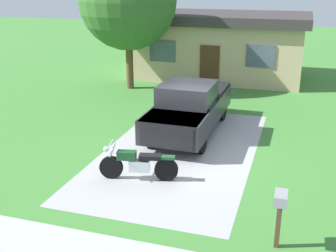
{
  "coord_description": "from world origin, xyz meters",
  "views": [
    {
      "loc": [
        3.46,
        -12.38,
        5.37
      ],
      "look_at": [
        -0.35,
        -0.22,
        0.9
      ],
      "focal_mm": 45.6,
      "sensor_mm": 36.0,
      "label": 1
    }
  ],
  "objects_px": {
    "shade_tree": "(128,1)",
    "mailbox": "(280,206)",
    "pickup_truck": "(190,106)",
    "neighbor_house": "(219,45)",
    "motorcycle": "(138,164)"
  },
  "relations": [
    {
      "from": "motorcycle",
      "to": "pickup_truck",
      "type": "distance_m",
      "value": 4.31
    },
    {
      "from": "pickup_truck",
      "to": "shade_tree",
      "type": "xyz_separation_m",
      "value": [
        -4.53,
        5.33,
        3.33
      ]
    },
    {
      "from": "motorcycle",
      "to": "pickup_truck",
      "type": "relative_size",
      "value": 0.39
    },
    {
      "from": "motorcycle",
      "to": "shade_tree",
      "type": "xyz_separation_m",
      "value": [
        -4.15,
        9.59,
        3.81
      ]
    },
    {
      "from": "mailbox",
      "to": "shade_tree",
      "type": "distance_m",
      "value": 14.57
    },
    {
      "from": "motorcycle",
      "to": "neighbor_house",
      "type": "distance_m",
      "value": 13.74
    },
    {
      "from": "pickup_truck",
      "to": "motorcycle",
      "type": "bearing_deg",
      "value": -95.18
    },
    {
      "from": "pickup_truck",
      "to": "neighbor_house",
      "type": "bearing_deg",
      "value": 94.74
    },
    {
      "from": "mailbox",
      "to": "neighbor_house",
      "type": "relative_size",
      "value": 0.13
    },
    {
      "from": "neighbor_house",
      "to": "mailbox",
      "type": "bearing_deg",
      "value": -74.7
    },
    {
      "from": "mailbox",
      "to": "shade_tree",
      "type": "height_order",
      "value": "shade_tree"
    },
    {
      "from": "pickup_truck",
      "to": "mailbox",
      "type": "bearing_deg",
      "value": -60.92
    },
    {
      "from": "pickup_truck",
      "to": "shade_tree",
      "type": "distance_m",
      "value": 7.75
    },
    {
      "from": "pickup_truck",
      "to": "mailbox",
      "type": "height_order",
      "value": "pickup_truck"
    },
    {
      "from": "shade_tree",
      "to": "mailbox",
      "type": "bearing_deg",
      "value": -55.37
    }
  ]
}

